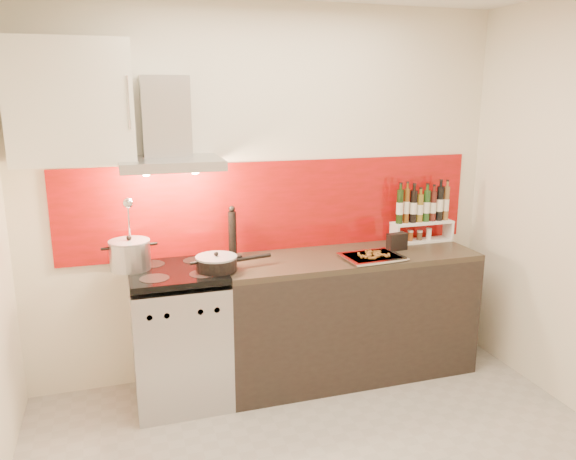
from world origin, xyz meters
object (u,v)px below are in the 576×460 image
object	(u,v)px
range_stove	(180,337)
counter	(348,314)
stock_pot	(130,255)
baking_tray	(372,257)
saute_pan	(218,263)
pepper_mill	(232,233)

from	to	relation	value
range_stove	counter	world-z (taller)	range_stove
stock_pot	baking_tray	size ratio (longest dim) A/B	0.62
baking_tray	counter	bearing A→B (deg)	126.54
saute_pan	pepper_mill	world-z (taller)	pepper_mill
baking_tray	pepper_mill	bearing A→B (deg)	160.52
counter	stock_pot	xyz separation A→B (m)	(-1.48, 0.09, 0.56)
stock_pot	baking_tray	distance (m)	1.60
range_stove	pepper_mill	distance (m)	0.77
counter	pepper_mill	distance (m)	1.03
stock_pot	pepper_mill	distance (m)	0.69
saute_pan	baking_tray	distance (m)	1.06
counter	baking_tray	size ratio (longest dim) A/B	4.28
range_stove	pepper_mill	xyz separation A→B (m)	(0.40, 0.18, 0.63)
counter	pepper_mill	xyz separation A→B (m)	(-0.80, 0.18, 0.63)
pepper_mill	stock_pot	bearing A→B (deg)	-172.50
stock_pot	baking_tray	bearing A→B (deg)	-8.22
counter	range_stove	bearing A→B (deg)	-179.77
pepper_mill	baking_tray	distance (m)	0.97
stock_pot	pepper_mill	size ratio (longest dim) A/B	0.71
stock_pot	pepper_mill	bearing A→B (deg)	7.50
counter	pepper_mill	size ratio (longest dim) A/B	4.95
range_stove	pepper_mill	world-z (taller)	pepper_mill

